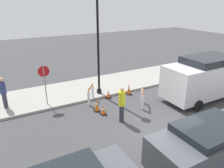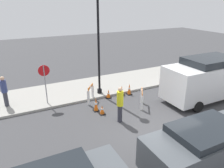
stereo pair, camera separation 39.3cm
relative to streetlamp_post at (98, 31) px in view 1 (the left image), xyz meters
name	(u,v)px [view 1 (the left image)]	position (x,y,z in m)	size (l,w,h in m)	color
ground_plane	(160,133)	(0.59, -5.06, -3.91)	(60.00, 60.00, 0.00)	#424244
sidewalk_slab	(99,86)	(0.59, 1.20, -3.85)	(18.00, 3.53, 0.13)	#9E9B93
streetlamp_post	(98,31)	(0.00, 0.00, 0.00)	(0.44, 0.44, 5.95)	black
stop_sign	(45,79)	(-3.19, -0.01, -2.31)	(0.60, 0.06, 2.20)	gray
barricade_0	(142,97)	(1.42, -2.50, -3.38)	(0.64, 0.88, 0.96)	white
barricade_1	(91,93)	(-0.87, -0.72, -3.36)	(0.66, 0.78, 1.01)	white
traffic_cone_0	(129,89)	(1.66, -0.80, -3.56)	(0.30, 0.30, 0.73)	black
traffic_cone_1	(97,105)	(-1.03, -1.86, -3.55)	(0.30, 0.30, 0.75)	black
traffic_cone_2	(103,110)	(-0.89, -2.34, -3.67)	(0.30, 0.30, 0.51)	black
traffic_cone_3	(121,90)	(1.20, -0.66, -3.62)	(0.30, 0.30, 0.62)	black
traffic_cone_4	(108,94)	(0.29, -0.66, -3.66)	(0.30, 0.30, 0.54)	black
person_worker	(122,103)	(-0.43, -3.39, -2.94)	(0.41, 0.41, 1.79)	#33333D
person_pedestrian	(3,92)	(-5.23, 0.65, -2.87)	(0.40, 0.40, 1.69)	#33333D
parked_car_1	(209,143)	(0.60, -7.42, -2.97)	(4.34, 1.91, 1.67)	#4C5156
work_van	(207,76)	(5.37, -3.40, -2.54)	(5.43, 2.20, 2.54)	white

